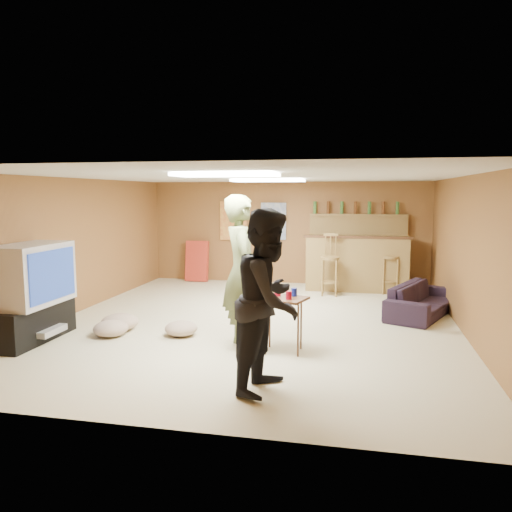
% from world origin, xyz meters
% --- Properties ---
extents(ground, '(7.00, 7.00, 0.00)m').
position_xyz_m(ground, '(0.00, 0.00, 0.00)').
color(ground, beige).
rests_on(ground, ground).
extents(ceiling, '(6.00, 7.00, 0.02)m').
position_xyz_m(ceiling, '(0.00, 0.00, 2.20)').
color(ceiling, silver).
rests_on(ceiling, ground).
extents(wall_back, '(6.00, 0.02, 2.20)m').
position_xyz_m(wall_back, '(0.00, 3.50, 1.10)').
color(wall_back, brown).
rests_on(wall_back, ground).
extents(wall_front, '(6.00, 0.02, 2.20)m').
position_xyz_m(wall_front, '(0.00, -3.50, 1.10)').
color(wall_front, brown).
rests_on(wall_front, ground).
extents(wall_left, '(0.02, 7.00, 2.20)m').
position_xyz_m(wall_left, '(-3.00, 0.00, 1.10)').
color(wall_left, brown).
rests_on(wall_left, ground).
extents(wall_right, '(0.02, 7.00, 2.20)m').
position_xyz_m(wall_right, '(3.00, 0.00, 1.10)').
color(wall_right, brown).
rests_on(wall_right, ground).
extents(tv_stand, '(0.55, 1.30, 0.50)m').
position_xyz_m(tv_stand, '(-2.72, -1.50, 0.25)').
color(tv_stand, black).
rests_on(tv_stand, ground).
extents(dvd_box, '(0.35, 0.50, 0.08)m').
position_xyz_m(dvd_box, '(-2.50, -1.50, 0.15)').
color(dvd_box, '#B2B2B7').
rests_on(dvd_box, tv_stand).
extents(tv_body, '(0.60, 1.10, 0.80)m').
position_xyz_m(tv_body, '(-2.65, -1.50, 0.90)').
color(tv_body, '#B2B2B7').
rests_on(tv_body, tv_stand).
extents(tv_screen, '(0.02, 0.95, 0.65)m').
position_xyz_m(tv_screen, '(-2.34, -1.50, 0.90)').
color(tv_screen, navy).
rests_on(tv_screen, tv_body).
extents(bar_counter, '(2.00, 0.60, 1.10)m').
position_xyz_m(bar_counter, '(1.50, 2.95, 0.55)').
color(bar_counter, brown).
rests_on(bar_counter, ground).
extents(bar_lip, '(2.10, 0.12, 0.05)m').
position_xyz_m(bar_lip, '(1.50, 2.70, 1.10)').
color(bar_lip, '#432715').
rests_on(bar_lip, bar_counter).
extents(bar_shelf, '(2.00, 0.18, 0.05)m').
position_xyz_m(bar_shelf, '(1.50, 3.40, 1.50)').
color(bar_shelf, brown).
rests_on(bar_shelf, bar_backing).
extents(bar_backing, '(2.00, 0.14, 0.60)m').
position_xyz_m(bar_backing, '(1.50, 3.42, 1.20)').
color(bar_backing, brown).
rests_on(bar_backing, bar_counter).
extents(poster_left, '(0.60, 0.03, 0.85)m').
position_xyz_m(poster_left, '(-1.20, 3.46, 1.35)').
color(poster_left, '#BF3F26').
rests_on(poster_left, wall_back).
extents(poster_right, '(0.55, 0.03, 0.80)m').
position_xyz_m(poster_right, '(-0.30, 3.46, 1.35)').
color(poster_right, '#334C99').
rests_on(poster_right, wall_back).
extents(folding_chair_stack, '(0.50, 0.26, 0.91)m').
position_xyz_m(folding_chair_stack, '(-2.00, 3.30, 0.45)').
color(folding_chair_stack, '#B83122').
rests_on(folding_chair_stack, ground).
extents(ceiling_panel_front, '(1.20, 0.60, 0.04)m').
position_xyz_m(ceiling_panel_front, '(0.00, -1.50, 2.17)').
color(ceiling_panel_front, white).
rests_on(ceiling_panel_front, ceiling).
extents(ceiling_panel_back, '(1.20, 0.60, 0.04)m').
position_xyz_m(ceiling_panel_back, '(0.00, 1.20, 2.17)').
color(ceiling_panel_back, white).
rests_on(ceiling_panel_back, ceiling).
extents(person_olive, '(0.72, 0.84, 1.94)m').
position_xyz_m(person_olive, '(0.10, -1.18, 0.97)').
color(person_olive, '#5C673B').
rests_on(person_olive, ground).
extents(person_black, '(0.85, 1.00, 1.81)m').
position_xyz_m(person_black, '(0.69, -2.46, 0.91)').
color(person_black, black).
rests_on(person_black, ground).
extents(sofa, '(1.31, 1.86, 0.51)m').
position_xyz_m(sofa, '(2.55, 1.03, 0.25)').
color(sofa, black).
rests_on(sofa, ground).
extents(tray_table, '(0.63, 0.55, 0.69)m').
position_xyz_m(tray_table, '(0.66, -1.27, 0.34)').
color(tray_table, '#432715').
rests_on(tray_table, ground).
extents(cup_red_near, '(0.09, 0.09, 0.12)m').
position_xyz_m(cup_red_near, '(0.57, -1.19, 0.74)').
color(cup_red_near, '#A50B21').
rests_on(cup_red_near, tray_table).
extents(cup_red_far, '(0.09, 0.09, 0.10)m').
position_xyz_m(cup_red_far, '(0.73, -1.37, 0.74)').
color(cup_red_far, '#A50B21').
rests_on(cup_red_far, tray_table).
extents(cup_blue, '(0.09, 0.09, 0.10)m').
position_xyz_m(cup_blue, '(0.77, -1.17, 0.74)').
color(cup_blue, navy).
rests_on(cup_blue, tray_table).
extents(bar_stool_left, '(0.44, 0.44, 1.15)m').
position_xyz_m(bar_stool_left, '(1.00, 2.34, 0.57)').
color(bar_stool_left, brown).
rests_on(bar_stool_left, ground).
extents(bar_stool_right, '(0.41, 0.41, 1.25)m').
position_xyz_m(bar_stool_right, '(2.14, 2.75, 0.62)').
color(bar_stool_right, brown).
rests_on(bar_stool_right, ground).
extents(cushion_near_tv, '(0.66, 0.66, 0.24)m').
position_xyz_m(cushion_near_tv, '(-1.80, -0.78, 0.12)').
color(cushion_near_tv, tan).
rests_on(cushion_near_tv, ground).
extents(cushion_mid, '(0.47, 0.47, 0.20)m').
position_xyz_m(cushion_mid, '(-0.84, -0.86, 0.10)').
color(cushion_mid, tan).
rests_on(cushion_mid, ground).
extents(cushion_far, '(0.60, 0.60, 0.21)m').
position_xyz_m(cushion_far, '(-1.77, -1.08, 0.11)').
color(cushion_far, tan).
rests_on(cushion_far, ground).
extents(bottle_row, '(1.76, 0.08, 0.26)m').
position_xyz_m(bottle_row, '(1.44, 3.38, 1.65)').
color(bottle_row, '#3F7233').
rests_on(bottle_row, bar_shelf).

